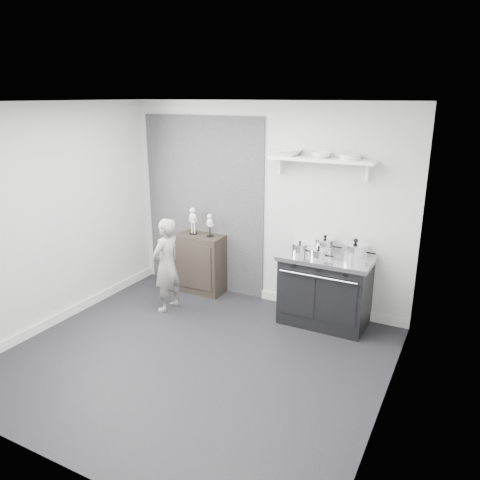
{
  "coord_description": "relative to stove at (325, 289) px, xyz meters",
  "views": [
    {
      "loc": [
        2.54,
        -3.78,
        2.76
      ],
      "look_at": [
        0.08,
        0.95,
        1.1
      ],
      "focal_mm": 35.0,
      "sensor_mm": 36.0,
      "label": 1
    }
  ],
  "objects": [
    {
      "name": "ground",
      "position": [
        -1.0,
        -1.48,
        -0.45
      ],
      "size": [
        4.0,
        4.0,
        0.0
      ],
      "primitive_type": "plane",
      "color": "black",
      "rests_on": "ground"
    },
    {
      "name": "pot_back_left",
      "position": [
        -0.08,
        0.14,
        0.53
      ],
      "size": [
        0.34,
        0.26,
        0.22
      ],
      "color": "silver",
      "rests_on": "stove"
    },
    {
      "name": "room_shell",
      "position": [
        -1.09,
        -1.33,
        1.19
      ],
      "size": [
        4.02,
        3.62,
        2.71
      ],
      "color": "#BABAB7",
      "rests_on": "ground"
    },
    {
      "name": "bowl_small",
      "position": [
        -0.2,
        0.19,
        1.63
      ],
      "size": [
        0.23,
        0.23,
        0.07
      ],
      "primitive_type": "imported",
      "color": "white",
      "rests_on": "wall_shelf"
    },
    {
      "name": "pot_front_center",
      "position": [
        -0.06,
        -0.15,
        0.5
      ],
      "size": [
        0.29,
        0.21,
        0.16
      ],
      "color": "silver",
      "rests_on": "stove"
    },
    {
      "name": "skeleton_torso",
      "position": [
        -1.74,
        0.13,
        0.59
      ],
      "size": [
        0.1,
        0.07,
        0.37
      ],
      "primitive_type": null,
      "color": "silver",
      "rests_on": "side_cabinet"
    },
    {
      "name": "side_cabinet",
      "position": [
        -1.89,
        0.13,
        -0.02
      ],
      "size": [
        0.66,
        0.38,
        0.86
      ],
      "primitive_type": "cube",
      "color": "black",
      "rests_on": "ground"
    },
    {
      "name": "skeleton_full",
      "position": [
        -2.02,
        0.13,
        0.63
      ],
      "size": [
        0.12,
        0.08,
        0.45
      ],
      "primitive_type": null,
      "color": "silver",
      "rests_on": "side_cabinet"
    },
    {
      "name": "bowl_large",
      "position": [
        -0.63,
        0.19,
        1.63
      ],
      "size": [
        0.34,
        0.34,
        0.08
      ],
      "primitive_type": "imported",
      "color": "white",
      "rests_on": "wall_shelf"
    },
    {
      "name": "child",
      "position": [
        -1.97,
        -0.6,
        0.18
      ],
      "size": [
        0.35,
        0.49,
        1.26
      ],
      "primitive_type": "imported",
      "rotation": [
        0.0,
        0.0,
        -1.68
      ],
      "color": "gray",
      "rests_on": "ground"
    },
    {
      "name": "plate_stack",
      "position": [
        0.15,
        0.19,
        1.62
      ],
      "size": [
        0.25,
        0.25,
        0.06
      ],
      "primitive_type": "cylinder",
      "color": "silver",
      "rests_on": "wall_shelf"
    },
    {
      "name": "wall_shelf",
      "position": [
        -0.2,
        0.2,
        1.56
      ],
      "size": [
        1.3,
        0.26,
        0.24
      ],
      "color": "white",
      "rests_on": "room_shell"
    },
    {
      "name": "pot_back_right",
      "position": [
        0.31,
        0.1,
        0.53
      ],
      "size": [
        0.41,
        0.33,
        0.24
      ],
      "color": "silver",
      "rests_on": "stove"
    },
    {
      "name": "stove",
      "position": [
        0.0,
        0.0,
        0.0
      ],
      "size": [
        1.11,
        0.69,
        0.89
      ],
      "color": "black",
      "rests_on": "ground"
    },
    {
      "name": "pot_front_left",
      "position": [
        -0.31,
        -0.12,
        0.52
      ],
      "size": [
        0.28,
        0.19,
        0.18
      ],
      "color": "silver",
      "rests_on": "stove"
    }
  ]
}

